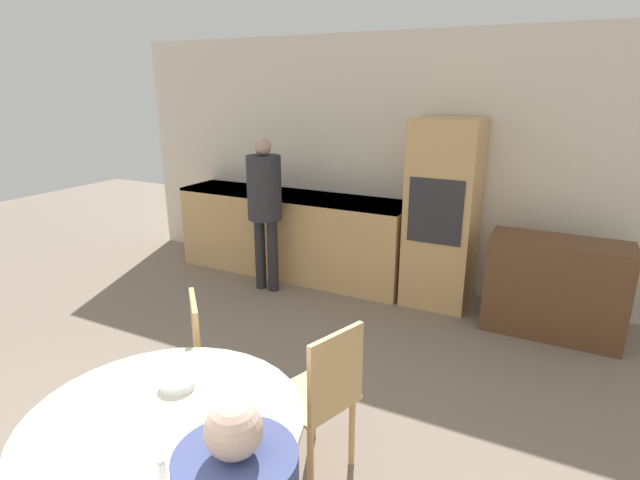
# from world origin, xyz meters

# --- Properties ---
(wall_back) EXTENTS (6.95, 0.05, 2.60)m
(wall_back) POSITION_xyz_m (0.00, 4.97, 1.30)
(wall_back) COLOR silver
(wall_back) RESTS_ON ground_plane
(kitchen_counter) EXTENTS (2.67, 0.60, 0.94)m
(kitchen_counter) POSITION_xyz_m (-1.29, 4.62, 0.48)
(kitchen_counter) COLOR tan
(kitchen_counter) RESTS_ON ground_plane
(oven_unit) EXTENTS (0.62, 0.59, 1.80)m
(oven_unit) POSITION_xyz_m (0.39, 4.63, 0.90)
(oven_unit) COLOR tan
(oven_unit) RESTS_ON ground_plane
(sideboard) EXTENTS (1.11, 0.45, 0.86)m
(sideboard) POSITION_xyz_m (1.45, 4.40, 0.43)
(sideboard) COLOR brown
(sideboard) RESTS_ON ground_plane
(dining_table) EXTENTS (1.18, 1.18, 0.75)m
(dining_table) POSITION_xyz_m (0.08, 1.24, 0.51)
(dining_table) COLOR brown
(dining_table) RESTS_ON ground_plane
(chair_far_left) EXTENTS (0.57, 0.57, 0.91)m
(chair_far_left) POSITION_xyz_m (-0.46, 1.91, 0.51)
(chair_far_left) COLOR tan
(chair_far_left) RESTS_ON ground_plane
(chair_far_right) EXTENTS (0.51, 0.51, 0.91)m
(chair_far_right) POSITION_xyz_m (0.44, 2.02, 0.51)
(chair_far_right) COLOR tan
(chair_far_right) RESTS_ON ground_plane
(person_standing) EXTENTS (0.35, 0.35, 1.59)m
(person_standing) POSITION_xyz_m (-1.30, 4.11, 0.99)
(person_standing) COLOR #262628
(person_standing) RESTS_ON ground_plane
(bowl_near) EXTENTS (0.17, 0.17, 0.04)m
(bowl_near) POSITION_xyz_m (-0.03, 1.44, 0.77)
(bowl_near) COLOR white
(bowl_near) RESTS_ON dining_table
(salt_shaker) EXTENTS (0.03, 0.03, 0.09)m
(salt_shaker) POSITION_xyz_m (0.33, 0.98, 0.80)
(salt_shaker) COLOR white
(salt_shaker) RESTS_ON dining_table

